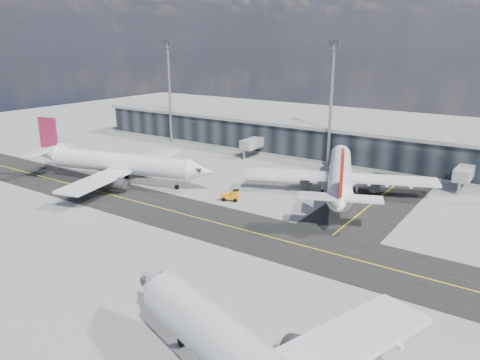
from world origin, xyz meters
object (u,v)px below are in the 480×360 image
at_px(baggage_tug, 232,195).
at_px(airliner_redtail, 340,175).
at_px(airliner_af, 118,163).
at_px(service_van, 336,169).

bearing_deg(baggage_tug, airliner_redtail, 114.73).
distance_m(airliner_redtail, baggage_tug, 21.05).
xyz_separation_m(airliner_af, airliner_redtail, (41.65, 18.05, -0.02)).
xyz_separation_m(airliner_af, baggage_tug, (26.46, 3.81, -3.18)).
bearing_deg(service_van, baggage_tug, -142.01).
relative_size(baggage_tug, service_van, 0.72).
xyz_separation_m(airliner_redtail, service_van, (-7.28, 15.26, -3.49)).
bearing_deg(baggage_tug, service_van, 146.59).
height_order(airliner_af, service_van, airliner_af).
height_order(airliner_redtail, baggage_tug, airliner_redtail).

